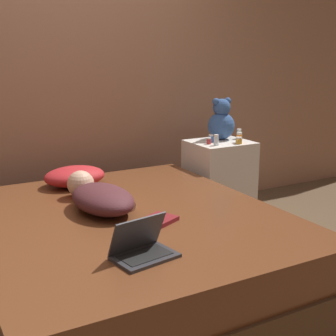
% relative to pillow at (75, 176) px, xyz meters
% --- Properties ---
extents(ground_plane, '(12.00, 12.00, 0.00)m').
position_rel_pillow_xyz_m(ground_plane, '(0.08, -0.75, -0.56)').
color(ground_plane, brown).
extents(wall_back, '(8.00, 0.06, 2.60)m').
position_rel_pillow_xyz_m(wall_back, '(0.08, 0.55, 0.74)').
color(wall_back, '#996B51').
rests_on(wall_back, ground_plane).
extents(bed, '(1.78, 2.03, 0.49)m').
position_rel_pillow_xyz_m(bed, '(0.08, -0.75, -0.32)').
color(bed, '#4C331E').
rests_on(bed, ground_plane).
extents(nightstand, '(0.50, 0.45, 0.70)m').
position_rel_pillow_xyz_m(nightstand, '(1.28, 0.01, -0.21)').
color(nightstand, silver).
rests_on(nightstand, ground_plane).
extents(pillow, '(0.44, 0.34, 0.14)m').
position_rel_pillow_xyz_m(pillow, '(0.00, 0.00, 0.00)').
color(pillow, red).
rests_on(pillow, bed).
extents(person_lying, '(0.37, 0.71, 0.18)m').
position_rel_pillow_xyz_m(person_lying, '(-0.03, -0.57, 0.01)').
color(person_lying, '#4C2328').
rests_on(person_lying, bed).
extents(laptop, '(0.32, 0.25, 0.20)m').
position_rel_pillow_xyz_m(laptop, '(-0.10, -1.33, -0.02)').
color(laptop, '#333338').
rests_on(laptop, bed).
extents(teddy_bear, '(0.23, 0.23, 0.36)m').
position_rel_pillow_xyz_m(teddy_bear, '(1.34, 0.09, 0.29)').
color(teddy_bear, '#335693').
rests_on(teddy_bear, nightstand).
extents(bottle_orange, '(0.05, 0.05, 0.09)m').
position_rel_pillow_xyz_m(bottle_orange, '(1.39, -0.11, 0.18)').
color(bottle_orange, orange).
rests_on(bottle_orange, nightstand).
extents(bottle_clear, '(0.04, 0.04, 0.09)m').
position_rel_pillow_xyz_m(bottle_clear, '(1.15, -0.12, 0.18)').
color(bottle_clear, silver).
rests_on(bottle_clear, nightstand).
extents(bottle_blue, '(0.04, 0.04, 0.07)m').
position_rel_pillow_xyz_m(bottle_blue, '(1.19, 0.01, 0.17)').
color(bottle_blue, '#3866B2').
rests_on(bottle_blue, nightstand).
extents(bottle_red, '(0.04, 0.04, 0.06)m').
position_rel_pillow_xyz_m(bottle_red, '(1.13, -0.05, 0.16)').
color(bottle_red, '#B72D2D').
rests_on(bottle_red, nightstand).
extents(bottle_green, '(0.04, 0.04, 0.09)m').
position_rel_pillow_xyz_m(bottle_green, '(1.49, 0.03, 0.18)').
color(bottle_green, '#3D8E4C').
rests_on(bottle_green, nightstand).
extents(bottle_amber, '(0.05, 0.05, 0.06)m').
position_rel_pillow_xyz_m(bottle_amber, '(1.35, -0.16, 0.16)').
color(bottle_amber, gold).
rests_on(bottle_amber, nightstand).
extents(book, '(0.28, 0.24, 0.02)m').
position_rel_pillow_xyz_m(book, '(0.16, -0.96, -0.06)').
color(book, maroon).
rests_on(book, bed).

